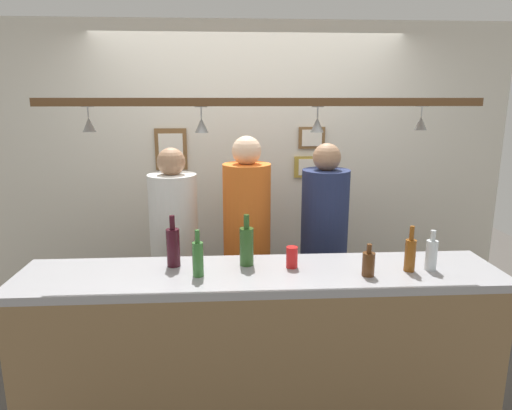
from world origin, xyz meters
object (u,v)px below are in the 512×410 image
person_middle_orange_shirt (247,232)px  bottle_beer_green_import (198,258)px  bottle_beer_brown_stubby (368,263)px  bottle_champagne_green (247,245)px  person_left_white_patterned_shirt (174,240)px  picture_frame_lower_pair (312,167)px  drink_can (292,257)px  bottle_soda_clear (431,254)px  person_right_navy_shirt (324,235)px  bottle_wine_dark_red (173,246)px  picture_frame_upper_small (312,138)px  picture_frame_caricature (171,149)px  bottle_beer_amber_tall (410,254)px

person_middle_orange_shirt → bottle_beer_green_import: bearing=-110.2°
bottle_beer_brown_stubby → bottle_champagne_green: 0.69m
person_middle_orange_shirt → bottle_beer_green_import: (-0.30, -0.81, 0.10)m
person_left_white_patterned_shirt → picture_frame_lower_pair: person_left_white_patterned_shirt is taller
bottle_champagne_green → bottle_beer_green_import: bearing=-150.2°
bottle_champagne_green → drink_can: (0.26, -0.06, -0.06)m
bottle_champagne_green → bottle_soda_clear: 1.04m
bottle_beer_green_import → picture_frame_lower_pair: 1.72m
person_right_navy_shirt → bottle_wine_dark_red: 1.21m
person_right_navy_shirt → bottle_beer_brown_stubby: (0.06, -0.86, 0.10)m
bottle_wine_dark_red → picture_frame_upper_small: 1.72m
bottle_beer_brown_stubby → bottle_wine_dark_red: bearing=168.8°
person_right_navy_shirt → picture_frame_upper_small: (0.01, 0.64, 0.65)m
bottle_wine_dark_red → picture_frame_upper_small: size_ratio=1.36×
picture_frame_caricature → picture_frame_upper_small: (1.17, 0.00, 0.09)m
person_right_navy_shirt → picture_frame_lower_pair: size_ratio=5.61×
bottle_beer_brown_stubby → bottle_beer_green_import: size_ratio=0.69×
picture_frame_caricature → picture_frame_upper_small: picture_frame_upper_small is taller
bottle_beer_green_import → bottle_beer_amber_tall: same height
bottle_beer_amber_tall → bottle_soda_clear: (0.13, 0.01, -0.01)m
bottle_beer_amber_tall → bottle_wine_dark_red: size_ratio=0.87×
bottle_beer_amber_tall → picture_frame_lower_pair: (-0.29, 1.45, 0.28)m
bottle_soda_clear → picture_frame_upper_small: bearing=106.6°
drink_can → picture_frame_lower_pair: (0.35, 1.35, 0.31)m
person_left_white_patterned_shirt → picture_frame_lower_pair: 1.34m
person_left_white_patterned_shirt → person_middle_orange_shirt: bearing=-0.0°
person_middle_orange_shirt → drink_can: bearing=-72.3°
person_middle_orange_shirt → drink_can: (0.23, -0.71, 0.06)m
bottle_beer_green_import → bottle_soda_clear: 1.30m
person_left_white_patterned_shirt → bottle_champagne_green: 0.84m
drink_can → person_middle_orange_shirt: bearing=107.7°
bottle_beer_amber_tall → picture_frame_caricature: picture_frame_caricature is taller
person_middle_orange_shirt → picture_frame_caricature: picture_frame_caricature is taller
bottle_beer_brown_stubby → drink_can: 0.42m
person_left_white_patterned_shirt → bottle_beer_green_import: bearing=-74.6°
person_left_white_patterned_shirt → picture_frame_upper_small: bearing=30.5°
bottle_wine_dark_red → picture_frame_upper_small: (1.02, 1.29, 0.50)m
bottle_beer_brown_stubby → picture_frame_upper_small: size_ratio=0.82×
bottle_beer_amber_tall → bottle_wine_dark_red: bearing=173.2°
person_left_white_patterned_shirt → picture_frame_upper_small: picture_frame_upper_small is taller
bottle_soda_clear → person_middle_orange_shirt: bearing=141.6°
bottle_champagne_green → bottle_soda_clear: bottle_champagne_green is taller
person_left_white_patterned_shirt → bottle_beer_brown_stubby: 1.44m
bottle_wine_dark_red → bottle_soda_clear: bearing=-5.8°
person_middle_orange_shirt → bottle_beer_brown_stubby: 1.06m
bottle_beer_amber_tall → bottle_wine_dark_red: (-1.32, 0.16, 0.02)m
person_left_white_patterned_shirt → person_middle_orange_shirt: 0.52m
bottle_wine_dark_red → drink_can: bearing=-5.4°
drink_can → picture_frame_lower_pair: size_ratio=0.41×
picture_frame_lower_pair → picture_frame_upper_small: (-0.01, 0.00, 0.25)m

